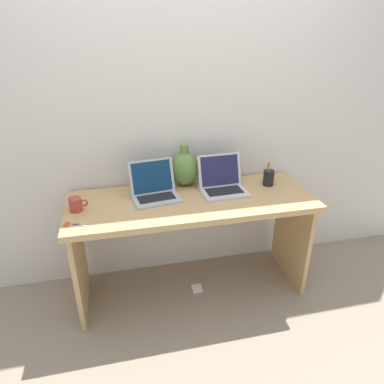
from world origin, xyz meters
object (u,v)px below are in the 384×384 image
Objects in this scene: laptop_left at (154,188)px; pen_cup at (269,178)px; laptop_right at (222,182)px; coffee_mug at (76,205)px; scissors at (71,224)px; power_brick at (197,288)px; green_vase at (185,168)px.

laptop_left reaches higher than pen_cup.
laptop_right is 0.97m from coffee_mug.
scissors is 2.11× the size of power_brick.
laptop_left is 4.73× the size of power_brick.
green_vase is 1.70× the size of pen_cup.
laptop_right reaches higher than scissors.
pen_cup reaches higher than scissors.
laptop_left is 0.50m from coffee_mug.
pen_cup is at bearing 4.44° from coffee_mug.
green_vase is 0.87m from scissors.
power_brick is at bearing -166.36° from pen_cup.
green_vase is at bearing 166.38° from pen_cup.
coffee_mug is at bearing 177.61° from power_brick.
scissors reaches higher than power_brick.
pen_cup is at bearing 0.59° from laptop_left.
laptop_left is 0.82m from pen_cup.
laptop_left is 1.03× the size of laptop_right.
power_brick is at bearing -25.06° from laptop_left.
power_brick is at bearing -2.39° from coffee_mug.
laptop_right is 0.35m from pen_cup.
green_vase is 0.78m from coffee_mug.
green_vase is 2.01× the size of scissors.
coffee_mug is 1.32m from pen_cup.
laptop_right is at bearing 5.70° from coffee_mug.
green_vase is at bearing 32.06° from laptop_left.
green_vase is 2.56× the size of coffee_mug.
laptop_left reaches higher than power_brick.
laptop_left is at bearing -179.70° from laptop_right.
laptop_left is 0.58m from scissors.
laptop_right is 0.83m from power_brick.
pen_cup is 2.50× the size of power_brick.
scissors is (-1.34, -0.27, -0.05)m from pen_cup.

